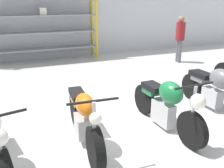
{
  "coord_description": "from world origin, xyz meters",
  "views": [
    {
      "loc": [
        -1.65,
        -3.66,
        2.19
      ],
      "look_at": [
        0.0,
        0.4,
        0.7
      ],
      "focal_mm": 40.0,
      "sensor_mm": 36.0,
      "label": 1
    }
  ],
  "objects_px": {
    "motorcycle_green": "(167,104)",
    "person_browsing": "(180,35)",
    "shelving_rack": "(38,24)",
    "motorcycle_orange": "(84,117)",
    "motorcycle_grey": "(216,88)"
  },
  "relations": [
    {
      "from": "motorcycle_grey",
      "to": "person_browsing",
      "type": "xyz_separation_m",
      "value": [
        1.92,
        3.81,
        0.48
      ]
    },
    {
      "from": "motorcycle_green",
      "to": "motorcycle_grey",
      "type": "xyz_separation_m",
      "value": [
        1.36,
        0.29,
        0.0
      ]
    },
    {
      "from": "shelving_rack",
      "to": "motorcycle_grey",
      "type": "xyz_separation_m",
      "value": [
        2.73,
        -5.88,
        -0.88
      ]
    },
    {
      "from": "shelving_rack",
      "to": "motorcycle_grey",
      "type": "relative_size",
      "value": 2.17
    },
    {
      "from": "motorcycle_grey",
      "to": "motorcycle_orange",
      "type": "bearing_deg",
      "value": -86.73
    },
    {
      "from": "shelving_rack",
      "to": "motorcycle_orange",
      "type": "relative_size",
      "value": 2.15
    },
    {
      "from": "shelving_rack",
      "to": "motorcycle_green",
      "type": "xyz_separation_m",
      "value": [
        1.37,
        -6.17,
        -0.88
      ]
    },
    {
      "from": "motorcycle_grey",
      "to": "person_browsing",
      "type": "bearing_deg",
      "value": 153.05
    },
    {
      "from": "person_browsing",
      "to": "motorcycle_grey",
      "type": "bearing_deg",
      "value": 76.21
    },
    {
      "from": "motorcycle_orange",
      "to": "person_browsing",
      "type": "relative_size",
      "value": 1.21
    },
    {
      "from": "motorcycle_orange",
      "to": "person_browsing",
      "type": "bearing_deg",
      "value": 133.65
    },
    {
      "from": "motorcycle_green",
      "to": "motorcycle_orange",
      "type": "bearing_deg",
      "value": -97.17
    },
    {
      "from": "motorcycle_grey",
      "to": "shelving_rack",
      "type": "bearing_deg",
      "value": -155.34
    },
    {
      "from": "motorcycle_green",
      "to": "person_browsing",
      "type": "relative_size",
      "value": 1.2
    },
    {
      "from": "motorcycle_green",
      "to": "person_browsing",
      "type": "distance_m",
      "value": 5.27
    }
  ]
}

